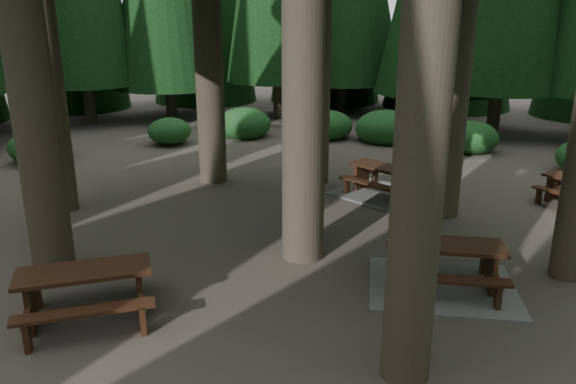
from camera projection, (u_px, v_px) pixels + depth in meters
The scene contains 5 objects.
ground at pixel (265, 250), 11.76m from camera, with size 80.00×80.00×0.00m, color #4A423C.
picnic_table_a at pixel (443, 272), 10.05m from camera, with size 3.23×2.99×0.88m.
picnic_table_c at pixel (384, 186), 15.20m from camera, with size 2.84×2.53×0.83m.
picnic_table_e at pixel (85, 287), 8.94m from camera, with size 2.60×2.64×0.89m.
shrub_ring at pixel (312, 228), 11.89m from camera, with size 23.86×24.64×1.49m.
Camera 1 is at (6.11, -8.95, 4.75)m, focal length 35.00 mm.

